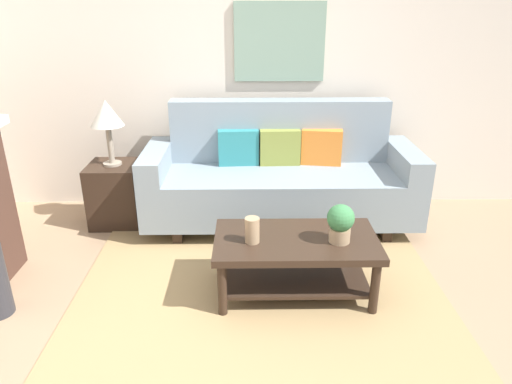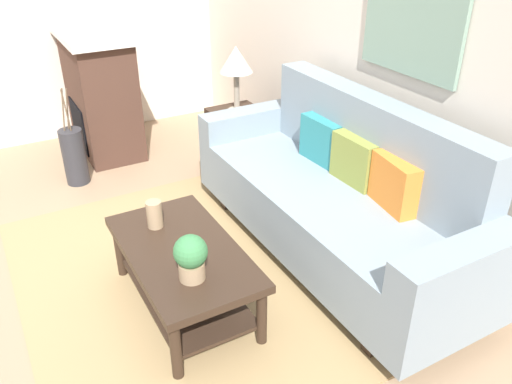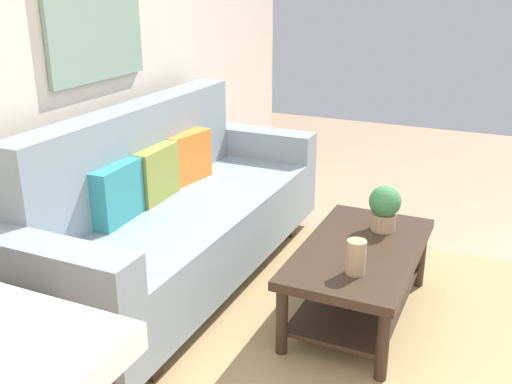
{
  "view_description": "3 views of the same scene",
  "coord_description": "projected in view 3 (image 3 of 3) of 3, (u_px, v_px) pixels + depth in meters",
  "views": [
    {
      "loc": [
        -0.07,
        -2.35,
        1.92
      ],
      "look_at": [
        -0.02,
        1.07,
        0.5
      ],
      "focal_mm": 32.9,
      "sensor_mm": 36.0,
      "label": 1
    },
    {
      "loc": [
        2.58,
        -0.39,
        2.17
      ],
      "look_at": [
        0.09,
        1.0,
        0.57
      ],
      "focal_mm": 36.43,
      "sensor_mm": 36.0,
      "label": 2
    },
    {
      "loc": [
        -2.58,
        -0.24,
        1.79
      ],
      "look_at": [
        0.22,
        1.03,
        0.66
      ],
      "focal_mm": 41.46,
      "sensor_mm": 36.0,
      "label": 3
    }
  ],
  "objects": [
    {
      "name": "throw_pillow_teal",
      "position": [
        117.0,
        193.0,
        3.2
      ],
      "size": [
        0.37,
        0.14,
        0.32
      ],
      "primitive_type": "cube",
      "rotation": [
        0.0,
        0.0,
        0.06
      ],
      "color": "teal",
      "rests_on": "couch"
    },
    {
      "name": "couch",
      "position": [
        175.0,
        215.0,
        3.56
      ],
      "size": [
        2.37,
        0.84,
        1.08
      ],
      "color": "gray",
      "rests_on": "ground_plane"
    },
    {
      "name": "ground_plane",
      "position": [
        428.0,
        361.0,
        2.92
      ],
      "size": [
        9.66,
        9.66,
        0.0
      ],
      "primitive_type": "plane",
      "color": "#9E7F60"
    },
    {
      "name": "framed_painting",
      "position": [
        95.0,
        19.0,
        3.35
      ],
      "size": [
        0.81,
        0.03,
        0.68
      ],
      "primitive_type": "cube",
      "color": "gray"
    },
    {
      "name": "throw_pillow_orange",
      "position": [
        187.0,
        157.0,
        3.84
      ],
      "size": [
        0.37,
        0.17,
        0.32
      ],
      "primitive_type": "cube",
      "rotation": [
        0.0,
        0.0,
        -0.15
      ],
      "color": "orange",
      "rests_on": "couch"
    },
    {
      "name": "tabletop_vase",
      "position": [
        356.0,
        257.0,
        2.84
      ],
      "size": [
        0.1,
        0.1,
        0.17
      ],
      "primitive_type": "cylinder",
      "color": "tan",
      "rests_on": "coffee_table"
    },
    {
      "name": "area_rug",
      "position": [
        331.0,
        336.0,
        3.11
      ],
      "size": [
        2.57,
        1.96,
        0.01
      ],
      "primitive_type": "cube",
      "color": "#A38456",
      "rests_on": "ground_plane"
    },
    {
      "name": "throw_pillow_olive",
      "position": [
        155.0,
        174.0,
        3.52
      ],
      "size": [
        0.36,
        0.13,
        0.32
      ],
      "primitive_type": "cube",
      "rotation": [
        0.0,
        0.0,
        0.04
      ],
      "color": "olive",
      "rests_on": "couch"
    },
    {
      "name": "wall_back",
      "position": [
        65.0,
        60.0,
        3.27
      ],
      "size": [
        5.66,
        0.1,
        2.7
      ],
      "primitive_type": "cube",
      "color": "beige",
      "rests_on": "ground_plane"
    },
    {
      "name": "potted_plant_tabletop",
      "position": [
        385.0,
        207.0,
        3.31
      ],
      "size": [
        0.18,
        0.18,
        0.26
      ],
      "color": "tan",
      "rests_on": "coffee_table"
    },
    {
      "name": "coffee_table",
      "position": [
        359.0,
        266.0,
        3.19
      ],
      "size": [
        1.1,
        0.6,
        0.43
      ],
      "color": "#332319",
      "rests_on": "ground_plane"
    }
  ]
}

